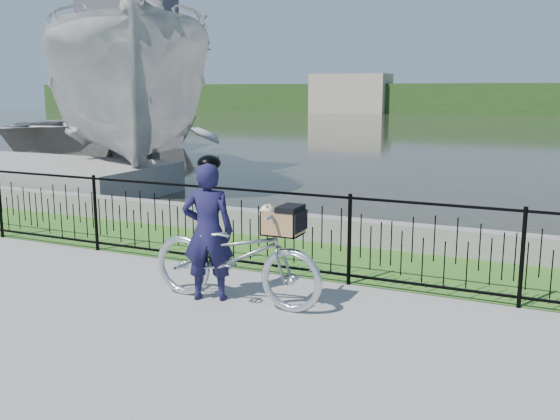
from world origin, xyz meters
The scene contains 11 objects.
ground centered at (0.00, 0.00, 0.00)m, with size 120.00×120.00×0.00m, color gray.
grass_strip centered at (0.00, 2.60, 0.00)m, with size 60.00×2.00×0.01m, color #386A21.
water centered at (0.00, 33.00, 0.00)m, with size 120.00×120.00×0.00m, color #28291E.
quay_wall centered at (0.00, 3.60, 0.20)m, with size 60.00×0.30×0.40m, color gray.
fence centered at (0.00, 1.60, 0.58)m, with size 14.00×0.06×1.15m, color black, non-canonical shape.
far_treeline centered at (0.00, 60.00, 1.50)m, with size 120.00×6.00×3.00m, color #25461A.
far_building_left centered at (-18.00, 58.00, 2.00)m, with size 8.00×4.00×4.00m, color #9E937F.
bicycle_rig centered at (0.06, 0.42, 0.56)m, with size 2.12×0.74×1.20m.
cyclist centered at (-0.30, 0.40, 0.83)m, with size 0.69×0.58×1.68m.
boat_near centered at (-7.55, 8.34, 2.18)m, with size 10.07×10.90×5.98m.
boat_far centered at (-12.64, 12.75, 1.01)m, with size 7.54×10.15×2.02m.
Camera 1 is at (3.38, -5.54, 2.40)m, focal length 40.00 mm.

